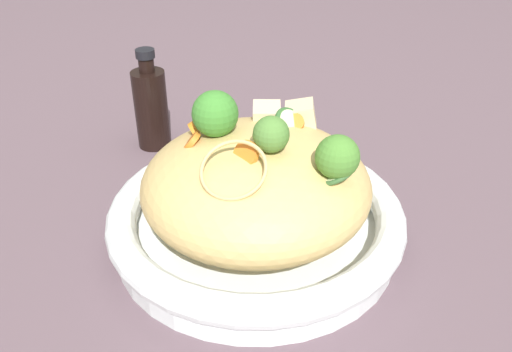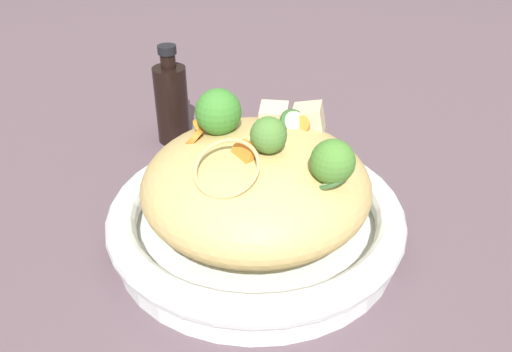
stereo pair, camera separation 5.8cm
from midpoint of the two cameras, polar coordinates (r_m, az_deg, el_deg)
The scene contains 8 objects.
ground_plane at distance 0.63m, azimuth 2.65°, elevation -6.78°, with size 3.00×3.00×0.00m, color #5E4A52.
serving_bowl at distance 0.61m, azimuth 2.71°, elevation -4.78°, with size 0.34×0.34×0.05m.
noodle_heap at distance 0.59m, azimuth 2.83°, elevation -1.00°, with size 0.25×0.25×0.13m.
broccoli_florets at distance 0.55m, azimuth 3.83°, elevation 4.50°, with size 0.20×0.07×0.07m.
carrot_coins at distance 0.58m, azimuth 0.83°, elevation 4.11°, with size 0.12×0.13×0.03m.
zucchini_slices at distance 0.57m, azimuth 8.68°, elevation 3.14°, with size 0.12×0.10×0.04m.
chicken_chunks at distance 0.63m, azimuth 6.93°, elevation 6.03°, with size 0.08×0.07×0.04m.
soy_sauce_bottle at distance 0.82m, azimuth -6.96°, elevation 7.79°, with size 0.05×0.05×0.15m.
Camera 2 is at (-0.29, 0.40, 0.40)m, focal length 37.53 mm.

